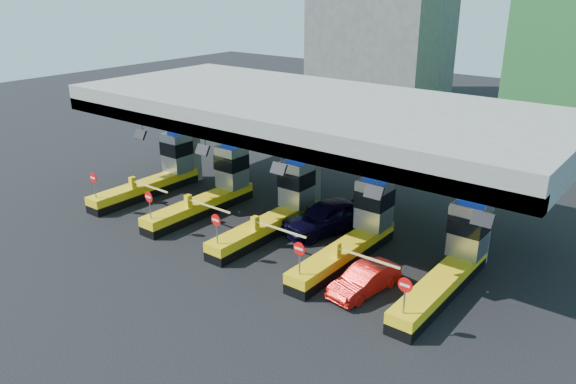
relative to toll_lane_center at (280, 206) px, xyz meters
The scene contains 10 objects.
ground 1.42m from the toll_lane_center, 90.42° to the right, with size 120.00×120.00×0.00m, color black.
toll_canopy 5.40m from the toll_lane_center, 90.02° to the left, with size 28.00×12.09×7.00m.
toll_lane_far_left 10.00m from the toll_lane_center, behind, with size 4.43×8.00×4.16m.
toll_lane_left 5.00m from the toll_lane_center, behind, with size 4.43×8.00×4.16m.
toll_lane_center is the anchor object (origin of this frame).
toll_lane_right 5.00m from the toll_lane_center, ahead, with size 4.43×8.00×4.16m.
toll_lane_far_right 10.00m from the toll_lane_center, ahead, with size 4.43×8.00×4.16m.
bg_building_concrete 39.11m from the toll_lane_center, 111.40° to the left, with size 14.00×10.00×18.00m, color #4C4C49.
van 2.68m from the toll_lane_center, 31.55° to the left, with size 2.13×5.30×1.81m, color black.
red_car 7.81m from the toll_lane_center, 22.54° to the right, with size 1.32×3.78×1.25m, color #BA120E.
Camera 1 is at (17.89, -21.99, 13.03)m, focal length 35.00 mm.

